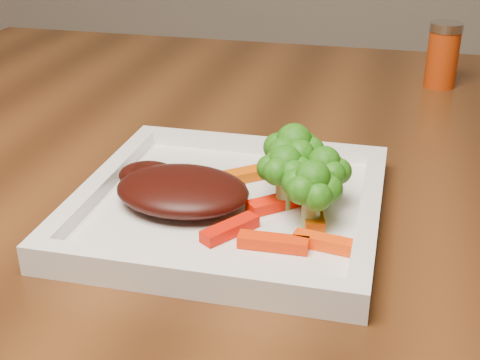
# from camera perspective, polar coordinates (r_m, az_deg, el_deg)

# --- Properties ---
(plate) EXTENTS (0.27, 0.27, 0.01)m
(plate) POSITION_cam_1_polar(r_m,az_deg,el_deg) (0.61, -0.91, -2.51)
(plate) COLOR white
(plate) RESTS_ON dining_table
(steak) EXTENTS (0.13, 0.10, 0.03)m
(steak) POSITION_cam_1_polar(r_m,az_deg,el_deg) (0.60, -4.93, -0.88)
(steak) COLOR #390B08
(steak) RESTS_ON plate
(broccoli_0) EXTENTS (0.07, 0.07, 0.07)m
(broccoli_0) POSITION_cam_1_polar(r_m,az_deg,el_deg) (0.62, 4.58, 1.92)
(broccoli_0) COLOR #235B0F
(broccoli_0) RESTS_ON plate
(broccoli_1) EXTENTS (0.06, 0.06, 0.06)m
(broccoli_1) POSITION_cam_1_polar(r_m,az_deg,el_deg) (0.60, 7.16, 0.54)
(broccoli_1) COLOR #127115
(broccoli_1) RESTS_ON plate
(broccoli_2) EXTENTS (0.07, 0.07, 0.06)m
(broccoli_2) POSITION_cam_1_polar(r_m,az_deg,el_deg) (0.56, 6.13, -1.31)
(broccoli_2) COLOR #167513
(broccoli_2) RESTS_ON plate
(broccoli_3) EXTENTS (0.07, 0.07, 0.06)m
(broccoli_3) POSITION_cam_1_polar(r_m,az_deg,el_deg) (0.59, 3.84, 0.34)
(broccoli_3) COLOR #3A6D12
(broccoli_3) RESTS_ON plate
(carrot_0) EXTENTS (0.06, 0.02, 0.01)m
(carrot_0) POSITION_cam_1_polar(r_m,az_deg,el_deg) (0.54, 2.84, -5.34)
(carrot_0) COLOR red
(carrot_0) RESTS_ON plate
(carrot_1) EXTENTS (0.05, 0.02, 0.01)m
(carrot_1) POSITION_cam_1_polar(r_m,az_deg,el_deg) (0.54, 7.18, -5.30)
(carrot_1) COLOR #FF4004
(carrot_1) RESTS_ON plate
(carrot_2) EXTENTS (0.04, 0.05, 0.01)m
(carrot_2) POSITION_cam_1_polar(r_m,az_deg,el_deg) (0.56, -0.87, -4.19)
(carrot_2) COLOR red
(carrot_2) RESTS_ON plate
(carrot_4) EXTENTS (0.06, 0.05, 0.01)m
(carrot_4) POSITION_cam_1_polar(r_m,az_deg,el_deg) (0.66, 1.34, 0.64)
(carrot_4) COLOR #D35103
(carrot_4) RESTS_ON plate
(carrot_5) EXTENTS (0.03, 0.06, 0.01)m
(carrot_5) POSITION_cam_1_polar(r_m,az_deg,el_deg) (0.59, 6.15, -2.72)
(carrot_5) COLOR #CC4903
(carrot_5) RESTS_ON plate
(carrot_6) EXTENTS (0.06, 0.05, 0.01)m
(carrot_6) POSITION_cam_1_polar(r_m,az_deg,el_deg) (0.60, 3.45, -1.88)
(carrot_6) COLOR #F51904
(carrot_6) RESTS_ON plate
(spice_shaker) EXTENTS (0.05, 0.05, 0.09)m
(spice_shaker) POSITION_cam_1_polar(r_m,az_deg,el_deg) (1.01, 16.91, 10.16)
(spice_shaker) COLOR #A63109
(spice_shaker) RESTS_ON dining_table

